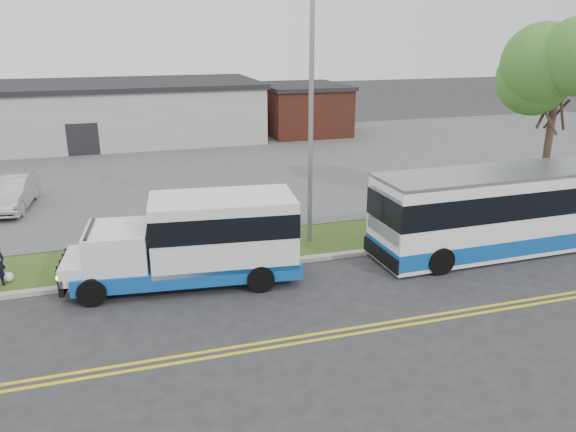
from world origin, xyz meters
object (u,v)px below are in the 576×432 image
object	(u,v)px
parked_car_a	(11,193)
shuttle_bus	(201,238)
transit_bus	(516,209)
tree_east	(558,74)
streetlight_near	(312,109)

from	to	relation	value
parked_car_a	shuttle_bus	bearing A→B (deg)	-48.98
transit_bus	parked_car_a	distance (m)	21.85
shuttle_bus	tree_east	bearing A→B (deg)	15.23
streetlight_near	parked_car_a	size ratio (longest dim) A/B	2.09
shuttle_bus	transit_bus	xyz separation A→B (m)	(11.79, -0.55, 0.03)
tree_east	streetlight_near	size ratio (longest dim) A/B	0.88
tree_east	streetlight_near	world-z (taller)	streetlight_near
streetlight_near	parked_car_a	distance (m)	14.90
tree_east	shuttle_bus	world-z (taller)	tree_east
streetlight_near	shuttle_bus	world-z (taller)	streetlight_near
tree_east	shuttle_bus	size ratio (longest dim) A/B	1.07
streetlight_near	parked_car_a	bearing A→B (deg)	145.71
transit_bus	shuttle_bus	bearing A→B (deg)	176.21
tree_east	streetlight_near	distance (m)	11.05
tree_east	transit_bus	distance (m)	6.70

